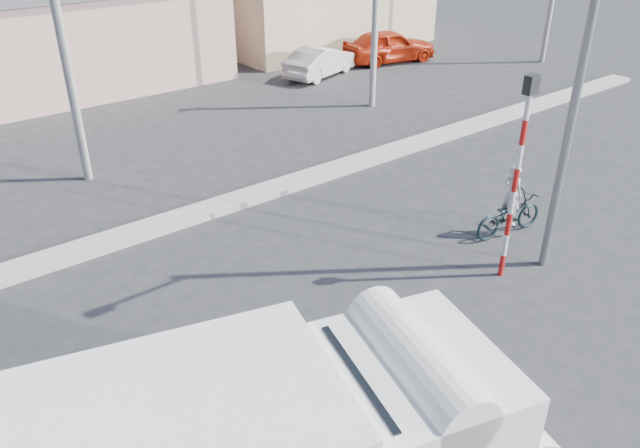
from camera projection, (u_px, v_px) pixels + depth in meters
ground_plane at (455, 375)px, 10.72m from camera, size 120.00×120.00×0.00m
median at (219, 206)px, 16.21m from camera, size 40.00×0.80×0.16m
bicycle at (509, 215)px, 14.86m from camera, size 2.03×0.97×1.03m
cyclist at (510, 206)px, 14.75m from camera, size 0.43×0.59×1.49m
car_cream at (320, 61)px, 27.35m from camera, size 4.16×2.49×1.30m
car_red at (389, 46)px, 29.53m from camera, size 4.76×2.70×1.53m
traffic_pole at (518, 164)px, 12.26m from camera, size 0.28×0.18×4.36m
streetlight at (583, 37)px, 11.43m from camera, size 2.34×0.22×9.00m
building_row at (66, 33)px, 25.51m from camera, size 37.80×7.30×4.44m
utility_poles at (236, 12)px, 18.84m from camera, size 35.40×0.24×8.00m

